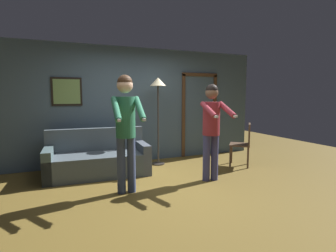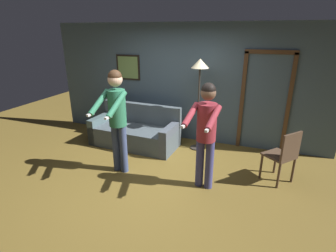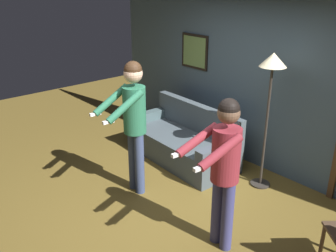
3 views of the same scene
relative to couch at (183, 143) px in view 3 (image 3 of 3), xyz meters
The scene contains 6 objects.
ground_plane 1.49m from the couch, 53.77° to the right, with size 12.00×12.00×0.00m, color brown.
back_wall_assembly 1.54m from the couch, 40.51° to the left, with size 6.40×0.10×2.60m.
couch is the anchor object (origin of this frame).
torchiere_lamp 1.91m from the couch, 11.29° to the left, with size 0.35×0.35×1.91m.
person_standing_left 1.47m from the couch, 76.58° to the right, with size 0.47×0.71×1.83m.
person_standing_right 2.29m from the couch, 32.46° to the right, with size 0.48×0.72×1.72m.
Camera 3 is at (3.13, -2.65, 2.83)m, focal length 40.00 mm.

